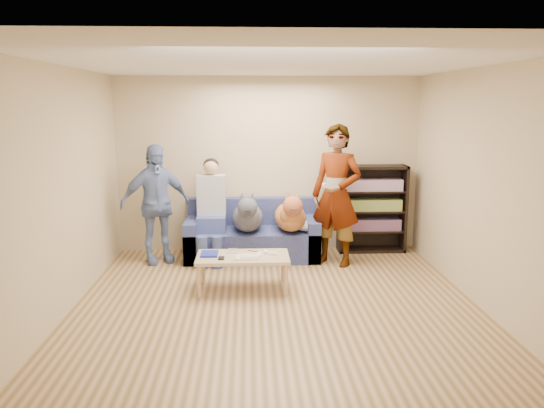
{
  "coord_description": "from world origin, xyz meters",
  "views": [
    {
      "loc": [
        -0.29,
        -5.39,
        2.21
      ],
      "look_at": [
        0.0,
        1.2,
        0.95
      ],
      "focal_mm": 35.0,
      "sensor_mm": 36.0,
      "label": 1
    }
  ],
  "objects_px": {
    "coffee_table": "(243,259)",
    "bookshelf": "(372,207)",
    "camera_silver": "(233,251)",
    "dog_gray": "(248,216)",
    "notebook_blue": "(209,254)",
    "person_seated": "(211,207)",
    "person_standing_right": "(336,195)",
    "sofa": "(252,238)",
    "dog_tan": "(291,215)",
    "person_standing_left": "(155,204)"
  },
  "relations": [
    {
      "from": "dog_gray",
      "to": "coffee_table",
      "type": "height_order",
      "value": "dog_gray"
    },
    {
      "from": "camera_silver",
      "to": "sofa",
      "type": "xyz_separation_m",
      "value": [
        0.24,
        1.27,
        -0.16
      ]
    },
    {
      "from": "notebook_blue",
      "to": "sofa",
      "type": "distance_m",
      "value": 1.44
    },
    {
      "from": "sofa",
      "to": "person_seated",
      "type": "height_order",
      "value": "person_seated"
    },
    {
      "from": "camera_silver",
      "to": "dog_gray",
      "type": "xyz_separation_m",
      "value": [
        0.18,
        1.07,
        0.2
      ]
    },
    {
      "from": "person_standing_right",
      "to": "camera_silver",
      "type": "relative_size",
      "value": 17.6
    },
    {
      "from": "person_standing_left",
      "to": "person_seated",
      "type": "bearing_deg",
      "value": -19.98
    },
    {
      "from": "person_standing_right",
      "to": "sofa",
      "type": "xyz_separation_m",
      "value": [
        -1.15,
        0.4,
        -0.69
      ]
    },
    {
      "from": "person_standing_right",
      "to": "person_seated",
      "type": "distance_m",
      "value": 1.76
    },
    {
      "from": "dog_tan",
      "to": "notebook_blue",
      "type": "bearing_deg",
      "value": -133.22
    },
    {
      "from": "sofa",
      "to": "camera_silver",
      "type": "bearing_deg",
      "value": -100.77
    },
    {
      "from": "camera_silver",
      "to": "bookshelf",
      "type": "distance_m",
      "value": 2.54
    },
    {
      "from": "camera_silver",
      "to": "person_standing_right",
      "type": "bearing_deg",
      "value": 31.81
    },
    {
      "from": "bookshelf",
      "to": "coffee_table",
      "type": "bearing_deg",
      "value": -139.86
    },
    {
      "from": "dog_tan",
      "to": "person_standing_left",
      "type": "bearing_deg",
      "value": 179.98
    },
    {
      "from": "notebook_blue",
      "to": "coffee_table",
      "type": "distance_m",
      "value": 0.41
    },
    {
      "from": "person_standing_left",
      "to": "bookshelf",
      "type": "height_order",
      "value": "person_standing_left"
    },
    {
      "from": "coffee_table",
      "to": "person_standing_right",
      "type": "bearing_deg",
      "value": 37.71
    },
    {
      "from": "camera_silver",
      "to": "dog_gray",
      "type": "relative_size",
      "value": 0.09
    },
    {
      "from": "person_standing_left",
      "to": "person_standing_right",
      "type": "bearing_deg",
      "value": -30.31
    },
    {
      "from": "person_standing_left",
      "to": "person_seated",
      "type": "height_order",
      "value": "person_standing_left"
    },
    {
      "from": "person_standing_left",
      "to": "notebook_blue",
      "type": "xyz_separation_m",
      "value": [
        0.82,
        -1.13,
        -0.4
      ]
    },
    {
      "from": "notebook_blue",
      "to": "dog_gray",
      "type": "bearing_deg",
      "value": 67.98
    },
    {
      "from": "dog_gray",
      "to": "sofa",
      "type": "bearing_deg",
      "value": 72.87
    },
    {
      "from": "person_standing_right",
      "to": "notebook_blue",
      "type": "height_order",
      "value": "person_standing_right"
    },
    {
      "from": "person_seated",
      "to": "bookshelf",
      "type": "xyz_separation_m",
      "value": [
        2.37,
        0.36,
        -0.09
      ]
    },
    {
      "from": "coffee_table",
      "to": "bookshelf",
      "type": "height_order",
      "value": "bookshelf"
    },
    {
      "from": "notebook_blue",
      "to": "person_standing_right",
      "type": "bearing_deg",
      "value": 29.18
    },
    {
      "from": "sofa",
      "to": "dog_tan",
      "type": "distance_m",
      "value": 0.69
    },
    {
      "from": "notebook_blue",
      "to": "bookshelf",
      "type": "bearing_deg",
      "value": 34.07
    },
    {
      "from": "person_seated",
      "to": "coffee_table",
      "type": "xyz_separation_m",
      "value": [
        0.45,
        -1.26,
        -0.4
      ]
    },
    {
      "from": "bookshelf",
      "to": "dog_tan",
      "type": "bearing_deg",
      "value": -160.77
    },
    {
      "from": "person_standing_right",
      "to": "person_standing_left",
      "type": "relative_size",
      "value": 1.16
    },
    {
      "from": "bookshelf",
      "to": "camera_silver",
      "type": "bearing_deg",
      "value": -143.69
    },
    {
      "from": "bookshelf",
      "to": "sofa",
      "type": "bearing_deg",
      "value": -172.6
    },
    {
      "from": "notebook_blue",
      "to": "sofa",
      "type": "bearing_deg",
      "value": 68.7
    },
    {
      "from": "person_standing_right",
      "to": "dog_gray",
      "type": "height_order",
      "value": "person_standing_right"
    },
    {
      "from": "dog_gray",
      "to": "dog_tan",
      "type": "height_order",
      "value": "dog_tan"
    },
    {
      "from": "person_standing_left",
      "to": "person_seated",
      "type": "distance_m",
      "value": 0.77
    },
    {
      "from": "notebook_blue",
      "to": "dog_tan",
      "type": "xyz_separation_m",
      "value": [
        1.06,
        1.13,
        0.22
      ]
    },
    {
      "from": "camera_silver",
      "to": "coffee_table",
      "type": "bearing_deg",
      "value": -45.0
    },
    {
      "from": "notebook_blue",
      "to": "dog_tan",
      "type": "height_order",
      "value": "dog_tan"
    },
    {
      "from": "person_standing_left",
      "to": "dog_gray",
      "type": "relative_size",
      "value": 1.32
    },
    {
      "from": "person_standing_left",
      "to": "dog_tan",
      "type": "distance_m",
      "value": 1.89
    },
    {
      "from": "dog_tan",
      "to": "sofa",
      "type": "bearing_deg",
      "value": 159.25
    },
    {
      "from": "person_standing_left",
      "to": "notebook_blue",
      "type": "height_order",
      "value": "person_standing_left"
    },
    {
      "from": "camera_silver",
      "to": "bookshelf",
      "type": "bearing_deg",
      "value": 36.31
    },
    {
      "from": "notebook_blue",
      "to": "person_seated",
      "type": "relative_size",
      "value": 0.18
    },
    {
      "from": "notebook_blue",
      "to": "bookshelf",
      "type": "height_order",
      "value": "bookshelf"
    },
    {
      "from": "coffee_table",
      "to": "bookshelf",
      "type": "bearing_deg",
      "value": 40.14
    }
  ]
}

